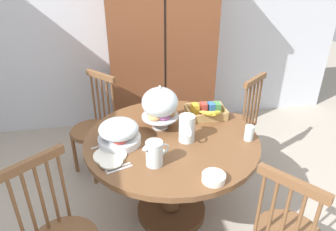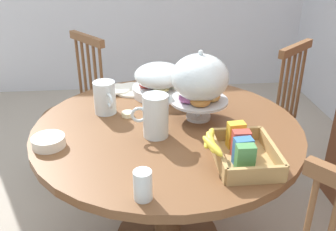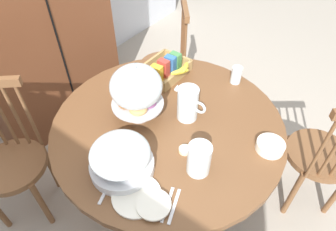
# 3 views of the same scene
# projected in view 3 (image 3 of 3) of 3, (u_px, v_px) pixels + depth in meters

# --- Properties ---
(ground_plane) EXTENTS (10.00, 10.00, 0.00)m
(ground_plane) POSITION_uv_depth(u_px,v_px,m) (188.00, 200.00, 2.10)
(ground_plane) COLOR #A89E8E
(wooden_armoire) EXTENTS (1.18, 0.60, 1.96)m
(wooden_armoire) POSITION_uv_depth(u_px,v_px,m) (25.00, 5.00, 2.09)
(wooden_armoire) COLOR brown
(wooden_armoire) RESTS_ON ground_plane
(dining_table) EXTENTS (1.26, 1.26, 0.74)m
(dining_table) POSITION_uv_depth(u_px,v_px,m) (168.00, 145.00, 1.75)
(dining_table) COLOR brown
(dining_table) RESTS_ON ground_plane
(windsor_chair_near_window) EXTENTS (0.47, 0.47, 0.97)m
(windsor_chair_near_window) POSITION_uv_depth(u_px,v_px,m) (166.00, 66.00, 2.48)
(windsor_chair_near_window) COLOR brown
(windsor_chair_near_window) RESTS_ON ground_plane
(windsor_chair_by_cabinet) EXTENTS (0.47, 0.47, 0.97)m
(windsor_chair_by_cabinet) POSITION_uv_depth(u_px,v_px,m) (13.00, 162.00, 1.77)
(windsor_chair_by_cabinet) COLOR brown
(windsor_chair_by_cabinet) RESTS_ON ground_plane
(windsor_chair_far_side) EXTENTS (0.46, 0.46, 0.97)m
(windsor_chair_far_side) POSITION_uv_depth(u_px,v_px,m) (321.00, 157.00, 1.80)
(windsor_chair_far_side) COLOR brown
(windsor_chair_far_side) RESTS_ON ground_plane
(pastry_stand_with_dome) EXTENTS (0.28, 0.28, 0.34)m
(pastry_stand_with_dome) POSITION_uv_depth(u_px,v_px,m) (136.00, 89.00, 1.51)
(pastry_stand_with_dome) COLOR silver
(pastry_stand_with_dome) RESTS_ON dining_table
(fruit_platter_covered) EXTENTS (0.30, 0.30, 0.18)m
(fruit_platter_covered) POSITION_uv_depth(u_px,v_px,m) (121.00, 158.00, 1.33)
(fruit_platter_covered) COLOR silver
(fruit_platter_covered) RESTS_ON dining_table
(orange_juice_pitcher) EXTENTS (0.18, 0.11, 0.17)m
(orange_juice_pitcher) POSITION_uv_depth(u_px,v_px,m) (199.00, 160.00, 1.34)
(orange_juice_pitcher) COLOR silver
(orange_juice_pitcher) RESTS_ON dining_table
(milk_pitcher) EXTENTS (0.11, 0.19, 0.20)m
(milk_pitcher) POSITION_uv_depth(u_px,v_px,m) (188.00, 105.00, 1.58)
(milk_pitcher) COLOR silver
(milk_pitcher) RESTS_ON dining_table
(cereal_basket) EXTENTS (0.32, 0.30, 0.12)m
(cereal_basket) POSITION_uv_depth(u_px,v_px,m) (167.00, 69.00, 1.88)
(cereal_basket) COLOR tan
(cereal_basket) RESTS_ON dining_table
(china_plate_large) EXTENTS (0.22, 0.22, 0.01)m
(china_plate_large) POSITION_uv_depth(u_px,v_px,m) (137.00, 195.00, 1.29)
(china_plate_large) COLOR white
(china_plate_large) RESTS_ON dining_table
(china_plate_small) EXTENTS (0.15, 0.15, 0.01)m
(china_plate_small) POSITION_uv_depth(u_px,v_px,m) (154.00, 204.00, 1.24)
(china_plate_small) COLOR white
(china_plate_small) RESTS_ON china_plate_large
(cereal_bowl) EXTENTS (0.14, 0.14, 0.04)m
(cereal_bowl) POSITION_uv_depth(u_px,v_px,m) (270.00, 146.00, 1.46)
(cereal_bowl) COLOR white
(cereal_bowl) RESTS_ON dining_table
(drinking_glass) EXTENTS (0.06, 0.06, 0.11)m
(drinking_glass) POSITION_uv_depth(u_px,v_px,m) (236.00, 75.00, 1.82)
(drinking_glass) COLOR silver
(drinking_glass) RESTS_ON dining_table
(butter_dish) EXTENTS (0.06, 0.06, 0.02)m
(butter_dish) POSITION_uv_depth(u_px,v_px,m) (185.00, 150.00, 1.46)
(butter_dish) COLOR beige
(butter_dish) RESTS_ON dining_table
(table_knife) EXTENTS (0.16, 0.07, 0.01)m
(table_knife) POSITION_uv_depth(u_px,v_px,m) (167.00, 204.00, 1.26)
(table_knife) COLOR silver
(table_knife) RESTS_ON dining_table
(dinner_fork) EXTENTS (0.16, 0.07, 0.01)m
(dinner_fork) POSITION_uv_depth(u_px,v_px,m) (174.00, 206.00, 1.25)
(dinner_fork) COLOR silver
(dinner_fork) RESTS_ON dining_table
(soup_spoon) EXTENTS (0.16, 0.07, 0.01)m
(soup_spoon) POSITION_uv_depth(u_px,v_px,m) (107.00, 188.00, 1.32)
(soup_spoon) COLOR silver
(soup_spoon) RESTS_ON dining_table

